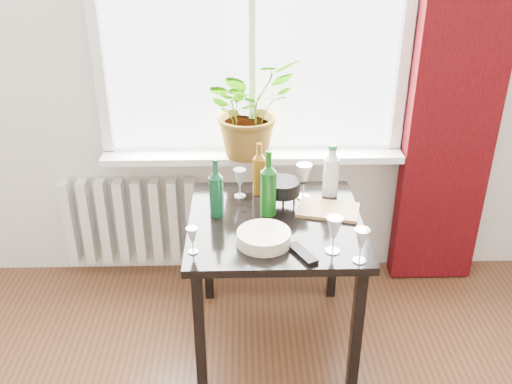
{
  "coord_description": "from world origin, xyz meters",
  "views": [
    {
      "loc": [
        -0.06,
        -0.87,
        2.14
      ],
      "look_at": [
        0.0,
        1.55,
        0.9
      ],
      "focal_mm": 40.0,
      "sensor_mm": 36.0,
      "label": 1
    }
  ],
  "objects_px": {
    "wineglass_far_right": "(361,245)",
    "wineglass_back_center": "(304,181)",
    "fondue_pot": "(282,193)",
    "cutting_board": "(328,210)",
    "potted_plant": "(249,108)",
    "cleaning_bottle": "(331,170)",
    "wineglass_back_left": "(240,183)",
    "table": "(275,236)",
    "wine_bottle_left": "(216,187)",
    "tv_remote": "(302,253)",
    "wineglass_front_right": "(334,234)",
    "wine_bottle_right": "(268,183)",
    "wineglass_front_left": "(192,240)",
    "radiator": "(131,221)",
    "plate_stack": "(264,237)",
    "bottle_amber": "(259,168)"
  },
  "relations": [
    {
      "from": "bottle_amber",
      "to": "wineglass_front_left",
      "type": "height_order",
      "value": "bottle_amber"
    },
    {
      "from": "wineglass_far_right",
      "to": "fondue_pot",
      "type": "relative_size",
      "value": 0.8
    },
    {
      "from": "cleaning_bottle",
      "to": "wineglass_back_left",
      "type": "bearing_deg",
      "value": -178.34
    },
    {
      "from": "wineglass_front_left",
      "to": "fondue_pot",
      "type": "bearing_deg",
      "value": 45.39
    },
    {
      "from": "fondue_pot",
      "to": "cutting_board",
      "type": "bearing_deg",
      "value": -6.47
    },
    {
      "from": "wineglass_back_center",
      "to": "cutting_board",
      "type": "height_order",
      "value": "wineglass_back_center"
    },
    {
      "from": "wine_bottle_right",
      "to": "wineglass_front_right",
      "type": "bearing_deg",
      "value": -52.51
    },
    {
      "from": "wine_bottle_right",
      "to": "wineglass_back_left",
      "type": "height_order",
      "value": "wine_bottle_right"
    },
    {
      "from": "wineglass_back_center",
      "to": "radiator",
      "type": "bearing_deg",
      "value": 158.63
    },
    {
      "from": "wineglass_far_right",
      "to": "wineglass_back_center",
      "type": "bearing_deg",
      "value": 107.17
    },
    {
      "from": "plate_stack",
      "to": "potted_plant",
      "type": "bearing_deg",
      "value": 93.99
    },
    {
      "from": "tv_remote",
      "to": "wineglass_front_right",
      "type": "bearing_deg",
      "value": -15.93
    },
    {
      "from": "radiator",
      "to": "wine_bottle_right",
      "type": "xyz_separation_m",
      "value": [
        0.82,
        -0.56,
        0.53
      ]
    },
    {
      "from": "fondue_pot",
      "to": "plate_stack",
      "type": "bearing_deg",
      "value": -95.46
    },
    {
      "from": "wine_bottle_left",
      "to": "wineglass_back_center",
      "type": "xyz_separation_m",
      "value": [
        0.45,
        0.17,
        -0.05
      ]
    },
    {
      "from": "wineglass_back_left",
      "to": "wine_bottle_left",
      "type": "bearing_deg",
      "value": -120.95
    },
    {
      "from": "potted_plant",
      "to": "wine_bottle_left",
      "type": "relative_size",
      "value": 1.83
    },
    {
      "from": "potted_plant",
      "to": "wineglass_front_left",
      "type": "bearing_deg",
      "value": -107.27
    },
    {
      "from": "wineglass_back_center",
      "to": "fondue_pot",
      "type": "bearing_deg",
      "value": -144.5
    },
    {
      "from": "wineglass_back_left",
      "to": "table",
      "type": "bearing_deg",
      "value": -55.5
    },
    {
      "from": "wineglass_far_right",
      "to": "plate_stack",
      "type": "xyz_separation_m",
      "value": [
        -0.41,
        0.16,
        -0.05
      ]
    },
    {
      "from": "wineglass_back_center",
      "to": "tv_remote",
      "type": "bearing_deg",
      "value": -95.98
    },
    {
      "from": "wineglass_front_right",
      "to": "wineglass_far_right",
      "type": "relative_size",
      "value": 1.09
    },
    {
      "from": "table",
      "to": "plate_stack",
      "type": "xyz_separation_m",
      "value": [
        -0.07,
        -0.21,
        0.12
      ]
    },
    {
      "from": "wineglass_back_left",
      "to": "cutting_board",
      "type": "distance_m",
      "value": 0.48
    },
    {
      "from": "wineglass_back_center",
      "to": "wineglass_back_left",
      "type": "distance_m",
      "value": 0.33
    },
    {
      "from": "cutting_board",
      "to": "wine_bottle_left",
      "type": "bearing_deg",
      "value": -178.23
    },
    {
      "from": "cleaning_bottle",
      "to": "plate_stack",
      "type": "bearing_deg",
      "value": -128.1
    },
    {
      "from": "wineglass_front_right",
      "to": "wineglass_back_left",
      "type": "xyz_separation_m",
      "value": [
        -0.41,
        0.54,
        -0.01
      ]
    },
    {
      "from": "wineglass_back_center",
      "to": "plate_stack",
      "type": "relative_size",
      "value": 0.75
    },
    {
      "from": "potted_plant",
      "to": "wineglass_far_right",
      "type": "relative_size",
      "value": 3.38
    },
    {
      "from": "radiator",
      "to": "wineglass_back_left",
      "type": "distance_m",
      "value": 0.89
    },
    {
      "from": "wine_bottle_right",
      "to": "plate_stack",
      "type": "height_order",
      "value": "wine_bottle_right"
    },
    {
      "from": "wineglass_front_right",
      "to": "fondue_pot",
      "type": "height_order",
      "value": "wineglass_front_right"
    },
    {
      "from": "cleaning_bottle",
      "to": "cutting_board",
      "type": "relative_size",
      "value": 0.94
    },
    {
      "from": "potted_plant",
      "to": "cutting_board",
      "type": "xyz_separation_m",
      "value": [
        0.39,
        -0.49,
        -0.37
      ]
    },
    {
      "from": "wineglass_front_right",
      "to": "fondue_pot",
      "type": "relative_size",
      "value": 0.87
    },
    {
      "from": "tv_remote",
      "to": "wineglass_far_right",
      "type": "bearing_deg",
      "value": -38.89
    },
    {
      "from": "tv_remote",
      "to": "wine_bottle_left",
      "type": "bearing_deg",
      "value": 108.92
    },
    {
      "from": "cleaning_bottle",
      "to": "wineglass_back_center",
      "type": "xyz_separation_m",
      "value": [
        -0.15,
        -0.03,
        -0.05
      ]
    },
    {
      "from": "plate_stack",
      "to": "fondue_pot",
      "type": "bearing_deg",
      "value": 73.27
    },
    {
      "from": "table",
      "to": "wineglass_front_right",
      "type": "relative_size",
      "value": 4.77
    },
    {
      "from": "wine_bottle_right",
      "to": "wineglass_front_left",
      "type": "distance_m",
      "value": 0.5
    },
    {
      "from": "wineglass_front_right",
      "to": "wine_bottle_left",
      "type": "bearing_deg",
      "value": 146.45
    },
    {
      "from": "potted_plant",
      "to": "cleaning_bottle",
      "type": "distance_m",
      "value": 0.57
    },
    {
      "from": "potted_plant",
      "to": "plate_stack",
      "type": "height_order",
      "value": "potted_plant"
    },
    {
      "from": "radiator",
      "to": "plate_stack",
      "type": "bearing_deg",
      "value": -46.81
    },
    {
      "from": "potted_plant",
      "to": "wineglass_back_left",
      "type": "relative_size",
      "value": 3.43
    },
    {
      "from": "wineglass_far_right",
      "to": "wineglass_back_center",
      "type": "relative_size",
      "value": 0.84
    },
    {
      "from": "wine_bottle_left",
      "to": "wine_bottle_right",
      "type": "height_order",
      "value": "wine_bottle_right"
    }
  ]
}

